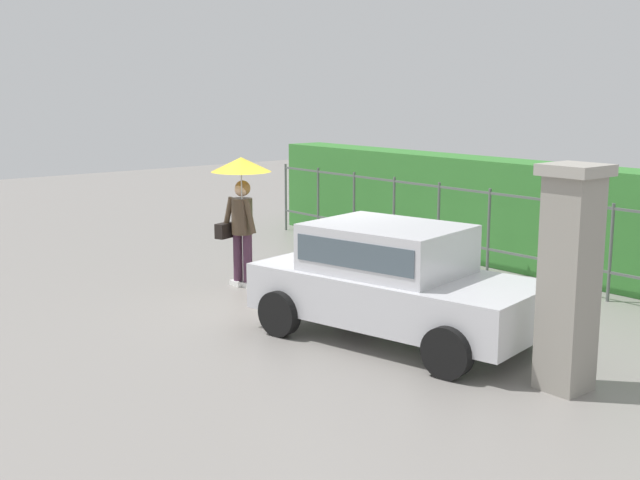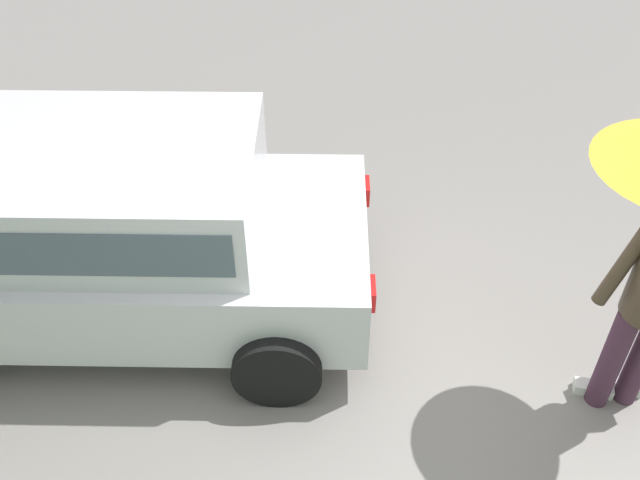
# 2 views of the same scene
# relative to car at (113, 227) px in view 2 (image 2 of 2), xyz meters

# --- Properties ---
(ground_plane) EXTENTS (40.00, 40.00, 0.00)m
(ground_plane) POSITION_rel_car_xyz_m (-1.86, 0.61, -0.80)
(ground_plane) COLOR gray
(car) EXTENTS (3.96, 2.45, 1.48)m
(car) POSITION_rel_car_xyz_m (0.00, 0.00, 0.00)
(car) COLOR silver
(car) RESTS_ON ground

